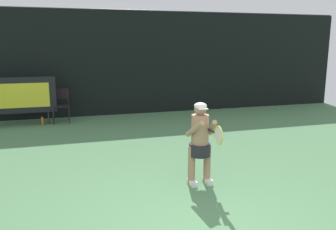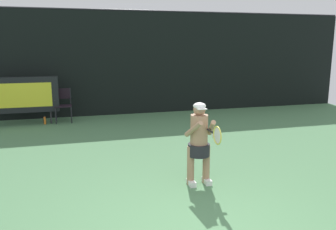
% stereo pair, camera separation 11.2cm
% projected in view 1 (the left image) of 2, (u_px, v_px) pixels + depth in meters
% --- Properties ---
extents(backdrop_screen, '(18.00, 0.12, 3.66)m').
position_uv_depth(backdrop_screen, '(113.00, 64.00, 12.26)').
color(backdrop_screen, black).
rests_on(backdrop_screen, ground).
extents(scoreboard, '(2.20, 0.21, 1.50)m').
position_uv_depth(scoreboard, '(19.00, 95.00, 10.71)').
color(scoreboard, black).
rests_on(scoreboard, ground).
extents(umpire_chair, '(0.52, 0.44, 1.08)m').
position_uv_depth(umpire_chair, '(61.00, 103.00, 11.24)').
color(umpire_chair, black).
rests_on(umpire_chair, ground).
extents(water_bottle, '(0.07, 0.07, 0.27)m').
position_uv_depth(water_bottle, '(42.00, 121.00, 10.98)').
color(water_bottle, orange).
rests_on(water_bottle, ground).
extents(tennis_player, '(0.53, 0.60, 1.50)m').
position_uv_depth(tennis_player, '(200.00, 140.00, 6.22)').
color(tennis_player, white).
rests_on(tennis_player, ground).
extents(tennis_racket, '(0.03, 0.60, 0.31)m').
position_uv_depth(tennis_racket, '(218.00, 135.00, 5.73)').
color(tennis_racket, black).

